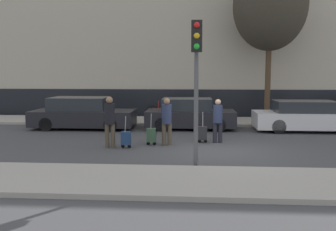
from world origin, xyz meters
TOP-DOWN VIEW (x-y plane):
  - ground_plane at (0.00, 0.00)m, footprint 80.00×80.00m
  - sidewalk_near at (0.00, -3.75)m, footprint 28.00×2.50m
  - sidewalk_far at (0.00, 7.00)m, footprint 28.00×3.00m
  - building_facade at (0.00, 10.67)m, footprint 28.00×2.99m
  - parked_car_0 at (-5.96, 4.50)m, footprint 4.65×1.89m
  - parked_car_1 at (-1.05, 4.73)m, footprint 4.03×1.80m
  - parked_car_2 at (4.13, 4.47)m, footprint 4.70×1.83m
  - pedestrian_left at (-3.71, 0.22)m, footprint 0.35×0.34m
  - trolley_left at (-3.16, 0.23)m, footprint 0.34×0.29m
  - pedestrian_center at (-1.80, 0.83)m, footprint 0.35×0.34m
  - trolley_center at (-2.35, 0.81)m, footprint 0.34×0.29m
  - pedestrian_right at (0.03, 1.43)m, footprint 0.35×0.34m
  - trolley_right at (-0.52, 1.40)m, footprint 0.34×0.29m
  - traffic_light at (-0.79, -2.36)m, footprint 0.28×0.47m
  - parked_bicycle at (-2.54, 7.29)m, footprint 1.77×0.06m
  - bare_tree_near_crossing at (2.89, 7.19)m, footprint 3.68×3.68m

SIDE VIEW (x-z plane):
  - ground_plane at x=0.00m, z-range 0.00..0.00m
  - sidewalk_near at x=0.00m, z-range 0.00..0.12m
  - sidewalk_far at x=0.00m, z-range 0.00..0.12m
  - trolley_left at x=-3.16m, z-range -0.21..0.89m
  - trolley_center at x=-2.35m, z-range -0.21..0.93m
  - trolley_right at x=-0.52m, z-range -0.21..0.93m
  - parked_bicycle at x=-2.54m, z-range 0.01..0.97m
  - parked_car_2 at x=4.13m, z-range -0.03..1.30m
  - parked_car_1 at x=-1.05m, z-range -0.05..1.35m
  - parked_car_0 at x=-5.96m, z-range -0.05..1.39m
  - pedestrian_right at x=0.03m, z-range 0.10..1.71m
  - pedestrian_center at x=-1.80m, z-range 0.11..1.79m
  - pedestrian_left at x=-3.71m, z-range 0.12..1.88m
  - traffic_light at x=-0.79m, z-range 0.83..4.73m
  - bare_tree_near_crossing at x=2.89m, z-range 1.86..9.88m
  - building_facade at x=0.00m, z-range -0.01..11.96m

